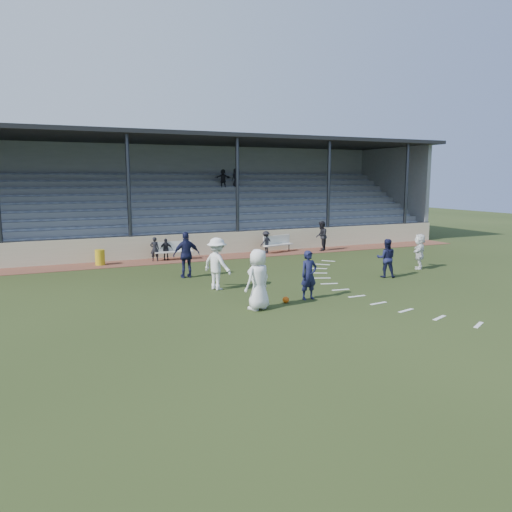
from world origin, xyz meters
The scene contains 19 objects.
ground centered at (0.00, 0.00, 0.00)m, with size 90.00×90.00×0.00m, color #243114.
cinder_track centered at (0.00, 10.50, 0.01)m, with size 34.00×2.00×0.02m, color brown.
retaining_wall centered at (0.00, 11.55, 0.60)m, with size 34.00×0.18×1.20m, color beige.
bench_left centered at (-1.04, 10.61, 0.58)m, with size 2.01×0.51×0.95m.
bench_right centered at (5.09, 10.78, 0.58)m, with size 2.03×0.99×0.95m.
trash_bin centered at (-4.70, 10.52, 0.39)m, with size 0.47×0.47×0.75m, color gold.
football centered at (0.08, 0.22, 0.11)m, with size 0.23×0.23×0.23m, color #C14B0B.
player_white_lead centered at (-1.12, -0.14, 0.99)m, with size 0.96×0.63×1.97m, color silver.
player_navy_lead centered at (1.06, 0.37, 0.86)m, with size 0.63×0.41×1.72m, color #141738.
player_navy_mid centered at (6.06, 2.41, 0.83)m, with size 0.80×0.63×1.65m, color #141738.
player_white_wing centered at (-1.32, 3.16, 0.99)m, with size 1.28×0.74×1.99m, color silver.
player_navy_wing centered at (-1.72, 5.87, 0.98)m, with size 1.15×0.48×1.96m, color #141738.
player_white_back centered at (8.80, 3.41, 0.82)m, with size 1.53×0.49×1.65m, color silver.
official centered at (7.69, 10.26, 0.88)m, with size 0.83×0.65×1.72m, color black.
sub_left_near centered at (-2.01, 10.55, 0.64)m, with size 0.45×0.30×1.24m, color black.
sub_left_far centered at (-1.40, 10.62, 0.58)m, with size 0.66×0.27×1.12m, color black.
sub_right centered at (4.33, 10.69, 0.65)m, with size 0.81×0.46×1.25m, color black.
grandstand centered at (0.00, 16.26, 2.20)m, with size 34.60×9.00×6.61m.
penalty_arc centered at (4.12, 0.00, 0.01)m, with size 3.89×14.63×0.01m.
Camera 1 is at (-7.66, -14.41, 4.21)m, focal length 35.00 mm.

